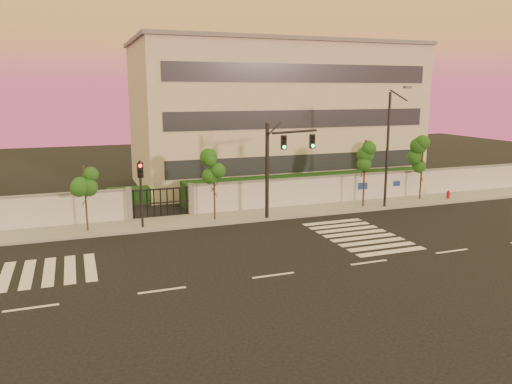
% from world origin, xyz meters
% --- Properties ---
extents(ground, '(120.00, 120.00, 0.00)m').
position_xyz_m(ground, '(0.00, 0.00, 0.00)').
color(ground, black).
rests_on(ground, ground).
extents(sidewalk, '(60.00, 3.00, 0.15)m').
position_xyz_m(sidewalk, '(0.00, 10.50, 0.07)').
color(sidewalk, gray).
rests_on(sidewalk, ground).
extents(perimeter_wall, '(60.00, 0.36, 2.20)m').
position_xyz_m(perimeter_wall, '(0.10, 12.00, 1.07)').
color(perimeter_wall, silver).
rests_on(perimeter_wall, ground).
extents(hedge_row, '(41.00, 4.25, 1.80)m').
position_xyz_m(hedge_row, '(1.17, 14.74, 0.82)').
color(hedge_row, black).
rests_on(hedge_row, ground).
extents(institutional_building, '(24.40, 12.40, 12.25)m').
position_xyz_m(institutional_building, '(9.00, 21.99, 6.16)').
color(institutional_building, beige).
rests_on(institutional_building, ground).
extents(road_markings, '(57.00, 7.62, 0.02)m').
position_xyz_m(road_markings, '(-1.58, 3.76, 0.01)').
color(road_markings, silver).
rests_on(road_markings, ground).
extents(street_tree_c, '(1.34, 1.06, 3.98)m').
position_xyz_m(street_tree_c, '(-7.58, 10.14, 2.93)').
color(street_tree_c, '#382314').
rests_on(street_tree_c, ground).
extents(street_tree_d, '(1.37, 1.09, 4.52)m').
position_xyz_m(street_tree_d, '(0.08, 10.02, 3.33)').
color(street_tree_d, '#382314').
rests_on(street_tree_d, ground).
extents(street_tree_e, '(1.60, 1.28, 4.83)m').
position_xyz_m(street_tree_e, '(10.95, 10.04, 3.56)').
color(street_tree_e, '#382314').
rests_on(street_tree_e, ground).
extents(street_tree_f, '(1.62, 1.29, 4.68)m').
position_xyz_m(street_tree_f, '(16.34, 10.71, 3.45)').
color(street_tree_f, '#382314').
rests_on(street_tree_f, ground).
extents(traffic_signal_main, '(3.85, 1.42, 6.21)m').
position_xyz_m(traffic_signal_main, '(4.12, 9.29, 3.93)').
color(traffic_signal_main, black).
rests_on(traffic_signal_main, ground).
extents(traffic_signal_secondary, '(0.32, 0.33, 4.16)m').
position_xyz_m(traffic_signal_secondary, '(-4.48, 9.74, 2.64)').
color(traffic_signal_secondary, black).
rests_on(traffic_signal_secondary, ground).
extents(streetlight_east, '(0.50, 2.03, 8.46)m').
position_xyz_m(streetlight_east, '(12.30, 9.23, 4.57)').
color(streetlight_east, black).
rests_on(streetlight_east, ground).
extents(fire_hydrant, '(0.31, 0.29, 0.78)m').
position_xyz_m(fire_hydrant, '(18.37, 9.99, 0.39)').
color(fire_hydrant, '#B20B15').
rests_on(fire_hydrant, ground).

